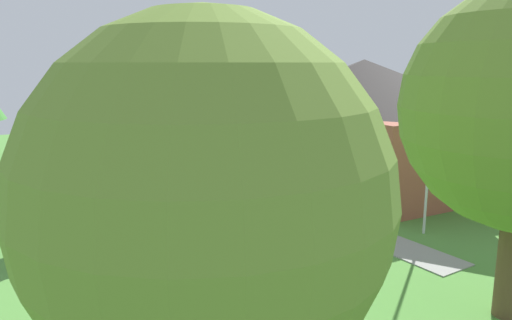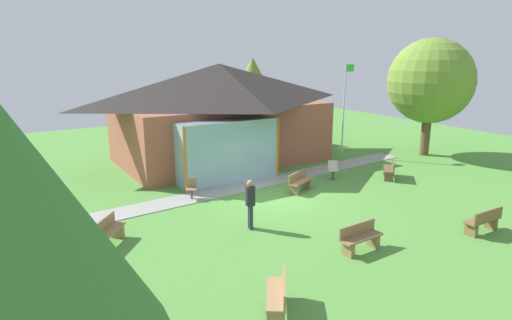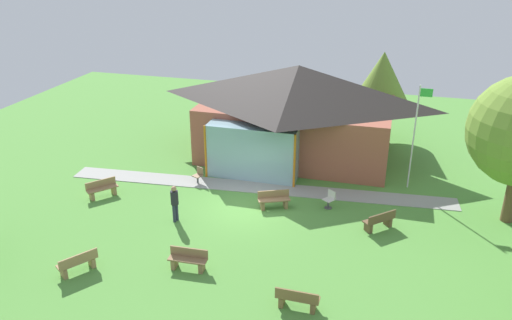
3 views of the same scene
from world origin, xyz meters
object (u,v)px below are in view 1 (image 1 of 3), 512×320
Objects in this scene: pavilion at (358,119)px; bench_front_right at (28,245)px; patio_chair_west at (214,165)px; patio_chair_lawn_spare at (273,205)px; bench_mid_left at (134,157)px; tree_far_east at (207,200)px; bench_rear_near_path at (223,191)px; flagpole at (431,138)px; bench_front_left at (10,179)px; visitor_strolling_lawn at (131,163)px; bench_mid_right at (274,234)px; bench_front_center at (56,198)px.

bench_front_right is at bearing -77.89° from pavilion.
patio_chair_lawn_spare is (6.91, -0.81, 0.00)m from patio_chair_west.
tree_far_east reaches higher than bench_mid_left.
bench_mid_left is 0.93× the size of bench_rear_near_path.
flagpole is 3.60× the size of bench_front_left.
bench_front_left is 11.40m from patio_chair_lawn_spare.
bench_mid_left is at bearing 43.94° from patio_chair_lawn_spare.
visitor_strolling_lawn is (1.98, 4.55, 0.62)m from bench_front_left.
bench_rear_near_path is (0.40, -6.71, -2.33)m from pavilion.
patio_chair_lawn_spare is at bearing 106.14° from bench_mid_right.
bench_mid_left is 11.07m from patio_chair_lawn_spare.
pavilion reaches higher than bench_front_center.
bench_front_center is at bearing -37.17° from bench_front_left.
bench_mid_right is (13.28, 0.52, 0.00)m from bench_mid_left.
visitor_strolling_lawn reaches higher than bench_mid_left.
pavilion reaches higher than bench_front_left.
bench_front_right is 1.75× the size of patio_chair_west.
bench_front_right is (-3.60, -10.77, -2.56)m from flagpole.
bench_mid_left is at bearing 138.08° from bench_mid_right.
patio_chair_west is at bearing 122.70° from bench_mid_right.
bench_front_left is at bearing -111.99° from pavilion.
bench_rear_near_path is (-2.50, 6.79, 0.00)m from bench_front_right.
pavilion is 7.46× the size of bench_rear_near_path.
bench_mid_right is at bearing -175.50° from patio_chair_lawn_spare.
flagpole is at bearing -22.75° from pavilion.
bench_mid_right is (2.38, 6.15, 0.00)m from bench_front_right.
bench_front_right is 1.01× the size of bench_front_left.
pavilion reaches higher than visitor_strolling_lawn.
bench_front_center is at bearing 46.27° from bench_rear_near_path.
patio_chair_lawn_spare is (10.91, 1.87, 0.01)m from bench_mid_left.
bench_front_left is (2.48, -5.80, 0.00)m from bench_mid_left.
flagpole reaches higher than bench_front_right.
bench_rear_near_path is at bearing -6.27° from bench_front_left.
patio_chair_lawn_spare reaches higher than bench_mid_right.
bench_front_left is 0.26× the size of tree_far_east.
flagpole is 12.05m from visitor_strolling_lawn.
bench_mid_right is 0.93× the size of bench_front_left.
bench_front_center is 7.55m from patio_chair_west.
tree_far_east is at bearing -59.87° from flagpole.
bench_rear_near_path is (8.40, 1.16, 0.00)m from bench_mid_left.
bench_front_center is at bearing 47.05° from visitor_strolling_lawn.
tree_far_east reaches higher than patio_chair_lawn_spare.
bench_front_right is 7.81m from visitor_strolling_lawn.
bench_rear_near_path is at bearing 137.50° from bench_mid_left.
bench_front_left is 0.86× the size of visitor_strolling_lawn.
bench_front_center is 1.01× the size of bench_front_right.
bench_front_left is at bearing 76.52° from patio_chair_lawn_spare.
bench_front_center is 0.98× the size of bench_rear_near_path.
tree_far_east is (17.44, 1.58, 3.33)m from bench_front_left.
flagpole is 3.08× the size of visitor_strolling_lawn.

